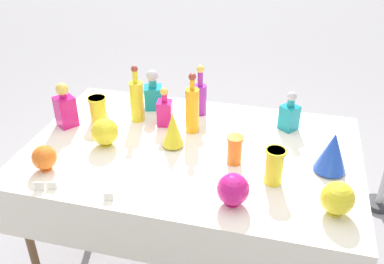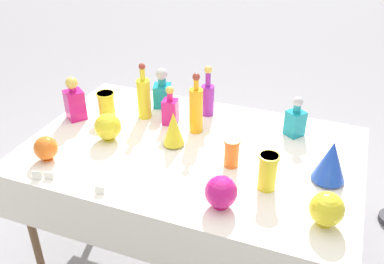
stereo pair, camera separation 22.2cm
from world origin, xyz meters
name	(u,v)px [view 2 (the right image)]	position (x,y,z in m)	size (l,w,h in m)	color
ground_plane	(192,250)	(0.00, 0.00, 0.00)	(40.00, 40.00, 0.00)	gray
display_table	(190,160)	(0.00, -0.03, 0.71)	(1.75, 1.13, 0.76)	white
tall_bottle_0	(144,97)	(-0.39, 0.22, 0.89)	(0.08, 0.08, 0.34)	yellow
tall_bottle_1	(208,97)	(-0.05, 0.39, 0.88)	(0.08, 0.08, 0.31)	purple
tall_bottle_2	(196,109)	(-0.04, 0.18, 0.90)	(0.08, 0.08, 0.35)	orange
square_decanter_0	(295,120)	(0.48, 0.33, 0.85)	(0.12, 0.12, 0.23)	teal
square_decanter_1	(162,91)	(-0.35, 0.39, 0.86)	(0.13, 0.13, 0.25)	teal
square_decanter_2	(170,109)	(-0.21, 0.21, 0.85)	(0.10, 0.10, 0.24)	#C61972
square_decanter_3	(74,101)	(-0.76, 0.06, 0.87)	(0.14, 0.14, 0.27)	#C61972
slender_vase_0	(268,171)	(0.44, -0.19, 0.86)	(0.10, 0.10, 0.18)	yellow
slender_vase_1	(106,104)	(-0.61, 0.15, 0.84)	(0.11, 0.11, 0.15)	yellow
slender_vase_2	(232,152)	(0.24, -0.08, 0.84)	(0.09, 0.09, 0.15)	orange
fluted_vase_0	(331,161)	(0.70, -0.03, 0.87)	(0.16, 0.16, 0.21)	blue
fluted_vase_1	(173,128)	(-0.10, -0.01, 0.86)	(0.11, 0.11, 0.20)	yellow
round_bowl_0	(46,148)	(-0.65, -0.36, 0.83)	(0.12, 0.12, 0.13)	orange
round_bowl_1	(108,127)	(-0.46, -0.08, 0.84)	(0.15, 0.15, 0.15)	yellow
round_bowl_2	(327,209)	(0.72, -0.34, 0.84)	(0.14, 0.14, 0.15)	yellow
round_bowl_3	(221,192)	(0.28, -0.39, 0.84)	(0.14, 0.14, 0.15)	#C61972
price_tag_left	(49,176)	(-0.54, -0.50, 0.78)	(0.05, 0.01, 0.03)	white
price_tag_center	(37,175)	(-0.59, -0.52, 0.78)	(0.05, 0.01, 0.04)	white
price_tag_right	(100,190)	(-0.26, -0.51, 0.78)	(0.04, 0.01, 0.04)	white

